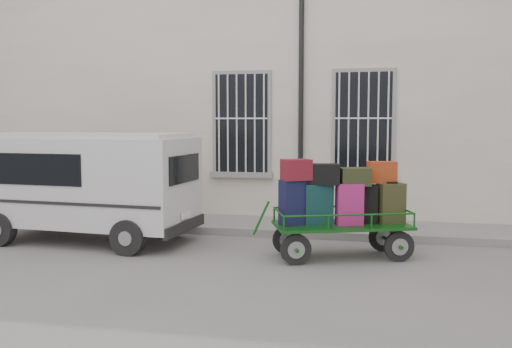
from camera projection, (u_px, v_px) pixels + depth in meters
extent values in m
plane|color=slate|center=(225.00, 252.00, 10.07)|extent=(80.00, 80.00, 0.00)
cube|color=beige|center=(278.00, 95.00, 15.16)|extent=(24.00, 5.00, 6.00)
cylinder|color=black|center=(301.00, 98.00, 12.46)|extent=(0.11, 0.11, 5.60)
cube|color=black|center=(242.00, 123.00, 12.85)|extent=(1.20, 0.08, 2.20)
cube|color=gray|center=(242.00, 175.00, 12.94)|extent=(1.45, 0.22, 0.12)
cube|color=black|center=(363.00, 123.00, 12.29)|extent=(1.20, 0.08, 2.20)
cube|color=gray|center=(362.00, 177.00, 12.38)|extent=(1.45, 0.22, 0.12)
cube|color=slate|center=(252.00, 225.00, 12.21)|extent=(24.00, 1.70, 0.15)
cylinder|color=black|center=(296.00, 250.00, 9.09)|extent=(0.50, 0.23, 0.51)
cylinder|color=gray|center=(296.00, 250.00, 9.09)|extent=(0.29, 0.18, 0.28)
cylinder|color=black|center=(287.00, 240.00, 9.86)|extent=(0.50, 0.23, 0.51)
cylinder|color=gray|center=(287.00, 240.00, 9.86)|extent=(0.29, 0.18, 0.28)
cylinder|color=black|center=(399.00, 246.00, 9.32)|extent=(0.50, 0.23, 0.51)
cylinder|color=gray|center=(399.00, 246.00, 9.32)|extent=(0.29, 0.18, 0.28)
cylinder|color=black|center=(383.00, 237.00, 10.08)|extent=(0.50, 0.23, 0.51)
cylinder|color=gray|center=(383.00, 237.00, 10.08)|extent=(0.29, 0.18, 0.28)
cube|color=#125114|center=(342.00, 225.00, 9.56)|extent=(2.44, 1.70, 0.05)
cylinder|color=#125114|center=(261.00, 218.00, 9.37)|extent=(0.29, 0.14, 0.57)
cube|color=#111533|center=(294.00, 202.00, 9.44)|extent=(0.53, 0.49, 0.75)
cube|color=black|center=(294.00, 179.00, 9.40)|extent=(0.22, 0.20, 0.03)
cube|color=black|center=(318.00, 204.00, 9.49)|extent=(0.53, 0.41, 0.67)
cube|color=black|center=(318.00, 183.00, 9.46)|extent=(0.22, 0.18, 0.03)
cube|color=#961B55|center=(349.00, 204.00, 9.44)|extent=(0.48, 0.36, 0.69)
cube|color=black|center=(350.00, 183.00, 9.41)|extent=(0.20, 0.17, 0.03)
cube|color=black|center=(366.00, 204.00, 9.63)|extent=(0.39, 0.29, 0.64)
cube|color=black|center=(366.00, 184.00, 9.59)|extent=(0.18, 0.16, 0.03)
cube|color=#2D2C16|center=(391.00, 203.00, 9.61)|extent=(0.50, 0.42, 0.67)
cube|color=black|center=(392.00, 183.00, 9.57)|extent=(0.21, 0.17, 0.03)
cube|color=maroon|center=(296.00, 170.00, 9.38)|extent=(0.56, 0.51, 0.34)
cube|color=black|center=(322.00, 174.00, 9.43)|extent=(0.61, 0.34, 0.34)
cube|color=black|center=(354.00, 177.00, 9.48)|extent=(0.58, 0.48, 0.30)
cube|color=maroon|center=(382.00, 172.00, 9.67)|extent=(0.52, 0.37, 0.36)
cube|color=silver|center=(87.00, 181.00, 10.86)|extent=(4.14, 2.05, 1.64)
cube|color=silver|center=(86.00, 136.00, 10.79)|extent=(3.95, 1.90, 0.09)
cube|color=black|center=(0.00, 162.00, 11.40)|extent=(0.29, 1.52, 0.69)
cube|color=black|center=(32.00, 169.00, 10.16)|extent=(2.01, 0.20, 0.57)
cube|color=black|center=(184.00, 169.00, 10.27)|extent=(0.14, 1.28, 0.50)
cube|color=black|center=(185.00, 226.00, 10.37)|extent=(0.22, 1.69, 0.20)
cube|color=white|center=(186.00, 215.00, 10.34)|extent=(0.06, 0.38, 0.11)
cylinder|color=black|center=(0.00, 229.00, 10.52)|extent=(0.64, 0.25, 0.62)
cylinder|color=black|center=(56.00, 215.00, 12.12)|extent=(0.64, 0.25, 0.62)
cylinder|color=black|center=(128.00, 237.00, 9.77)|extent=(0.64, 0.25, 0.62)
cylinder|color=black|center=(170.00, 221.00, 11.37)|extent=(0.64, 0.25, 0.62)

